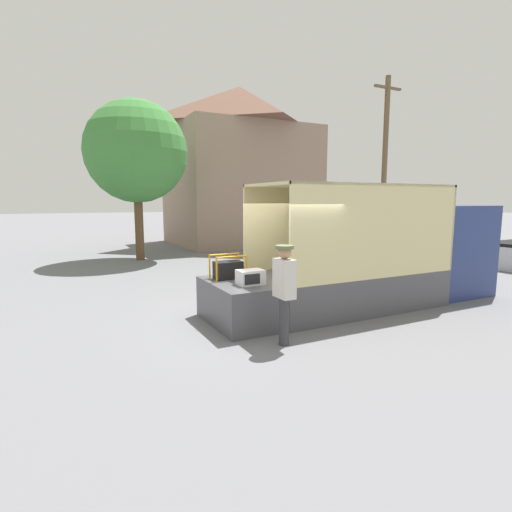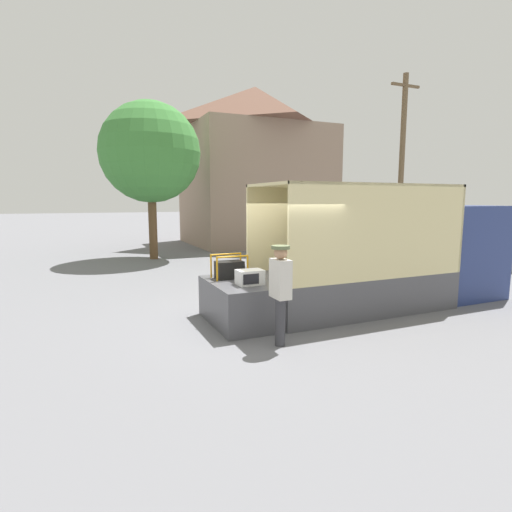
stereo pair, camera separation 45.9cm
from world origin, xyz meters
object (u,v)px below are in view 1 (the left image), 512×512
object	(u,v)px
portable_generator	(229,269)
utility_pole	(385,161)
worker_person	(284,284)
microwave	(250,277)
street_tree	(136,152)
box_truck	(396,262)

from	to	relation	value
portable_generator	utility_pole	world-z (taller)	utility_pole
worker_person	microwave	bearing A→B (deg)	94.40
microwave	portable_generator	distance (m)	0.80
worker_person	street_tree	bearing A→B (deg)	91.40
box_truck	worker_person	size ratio (longest dim) A/B	3.67
box_truck	street_tree	bearing A→B (deg)	114.23
box_truck	portable_generator	size ratio (longest dim) A/B	9.03
microwave	portable_generator	size ratio (longest dim) A/B	0.71
portable_generator	worker_person	distance (m)	1.97
box_truck	portable_generator	distance (m)	4.53
portable_generator	worker_person	bearing A→B (deg)	-83.51
street_tree	utility_pole	bearing A→B (deg)	-5.08
portable_generator	utility_pole	size ratio (longest dim) A/B	0.08
microwave	portable_generator	bearing A→B (deg)	99.55
portable_generator	street_tree	xyz separation A→B (m)	(-0.06, 9.72, 3.49)
microwave	portable_generator	xyz separation A→B (m)	(-0.13, 0.79, 0.05)
box_truck	street_tree	size ratio (longest dim) A/B	0.98
portable_generator	street_tree	size ratio (longest dim) A/B	0.11
box_truck	street_tree	xyz separation A→B (m)	(-4.57, 10.15, 3.59)
microwave	portable_generator	world-z (taller)	portable_generator
microwave	worker_person	bearing A→B (deg)	-85.60
box_truck	utility_pole	bearing A→B (deg)	47.49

